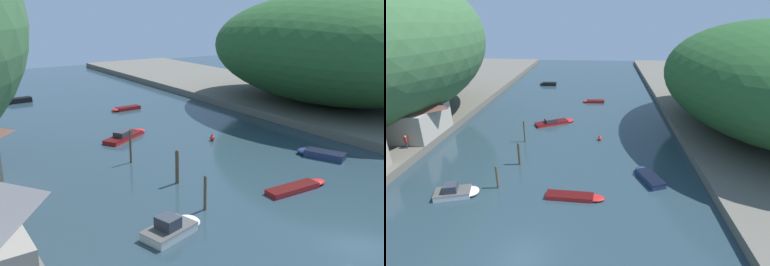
{
  "view_description": "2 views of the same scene",
  "coord_description": "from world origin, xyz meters",
  "views": [
    {
      "loc": [
        -21.18,
        -13.44,
        13.7
      ],
      "look_at": [
        -0.35,
        17.49,
        2.95
      ],
      "focal_mm": 40.0,
      "sensor_mm": 36.0,
      "label": 1
    },
    {
      "loc": [
        5.48,
        -16.84,
        17.17
      ],
      "look_at": [
        2.66,
        19.61,
        2.12
      ],
      "focal_mm": 28.0,
      "sensor_mm": 36.0,
      "label": 2
    }
  ],
  "objects": [
    {
      "name": "water_surface",
      "position": [
        0.0,
        30.0,
        0.0
      ],
      "size": [
        130.0,
        130.0,
        0.0
      ],
      "primitive_type": "plane",
      "color": "#283D47",
      "rests_on": "ground"
    },
    {
      "name": "person_by_boathouse",
      "position": [
        -18.68,
        15.66,
        1.98
      ],
      "size": [
        0.29,
        0.42,
        1.69
      ],
      "rotation": [
        0.0,
        0.0,
        1.78
      ],
      "color": "#282D3D",
      "rests_on": "left_bank"
    },
    {
      "name": "boat_open_rowboat",
      "position": [
        3.44,
        7.88,
        0.19
      ],
      "size": [
        5.87,
        1.57,
        0.39
      ],
      "rotation": [
        0.0,
        0.0,
        4.67
      ],
      "color": "red",
      "rests_on": "water_surface"
    },
    {
      "name": "mooring_post_second",
      "position": [
        -3.94,
        14.32,
        1.45
      ],
      "size": [
        0.3,
        0.3,
        2.89
      ],
      "color": "brown",
      "rests_on": "water_surface"
    },
    {
      "name": "mooring_post_middle",
      "position": [
        -4.91,
        20.91,
        1.61
      ],
      "size": [
        0.2,
        0.2,
        3.2
      ],
      "color": "brown",
      "rests_on": "water_surface"
    },
    {
      "name": "left_bank",
      "position": [
        -27.72,
        30.0,
        0.5
      ],
      "size": [
        22.0,
        120.0,
        1.01
      ],
      "color": "#666056",
      "rests_on": "ground"
    },
    {
      "name": "right_bank",
      "position": [
        27.72,
        30.0,
        0.5
      ],
      "size": [
        22.0,
        120.0,
        1.01
      ],
      "color": "#666056",
      "rests_on": "ground"
    },
    {
      "name": "boat_red_skiff",
      "position": [
        -8.5,
        7.48,
        0.41
      ],
      "size": [
        4.61,
        2.97,
        1.35
      ],
      "rotation": [
        0.0,
        0.0,
        4.99
      ],
      "color": "silver",
      "rests_on": "water_surface"
    },
    {
      "name": "boat_moored_right",
      "position": [
        10.93,
        12.17,
        0.32
      ],
      "size": [
        3.21,
        4.9,
        0.65
      ],
      "rotation": [
        0.0,
        0.0,
        0.38
      ],
      "color": "navy",
      "rests_on": "water_surface"
    },
    {
      "name": "channel_buoy_near",
      "position": [
        5.53,
        22.28,
        0.32
      ],
      "size": [
        0.55,
        0.55,
        0.83
      ],
      "color": "red",
      "rests_on": "water_surface"
    },
    {
      "name": "boat_cabin_cruiser",
      "position": [
        4.02,
        41.08,
        0.22
      ],
      "size": [
        4.37,
        1.48,
        0.45
      ],
      "rotation": [
        0.0,
        0.0,
        1.61
      ],
      "color": "red",
      "rests_on": "water_surface"
    },
    {
      "name": "boat_navy_launch",
      "position": [
        -1.75,
        28.47,
        0.3
      ],
      "size": [
        6.54,
        4.79,
        0.98
      ],
      "rotation": [
        0.0,
        0.0,
        5.24
      ],
      "color": "red",
      "rests_on": "water_surface"
    },
    {
      "name": "boat_yellow_tender",
      "position": [
        -7.56,
        54.87,
        0.36
      ],
      "size": [
        4.12,
        1.68,
        0.73
      ],
      "rotation": [
        0.0,
        0.0,
        1.6
      ],
      "color": "black",
      "rests_on": "water_surface"
    },
    {
      "name": "person_on_quay",
      "position": [
        -18.79,
        21.17,
        1.98
      ],
      "size": [
        0.28,
        0.41,
        1.69
      ],
      "rotation": [
        0.0,
        0.0,
        1.74
      ],
      "color": "#282D3D",
      "rests_on": "left_bank"
    },
    {
      "name": "boathouse_shed",
      "position": [
        -20.33,
        20.09,
        3.92
      ],
      "size": [
        7.82,
        8.59,
        5.64
      ],
      "color": "#B2A899",
      "rests_on": "left_bank"
    },
    {
      "name": "mooring_post_nearest",
      "position": [
        -4.88,
        9.1,
        1.32
      ],
      "size": [
        0.22,
        0.22,
        2.62
      ],
      "color": "brown",
      "rests_on": "water_surface"
    }
  ]
}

